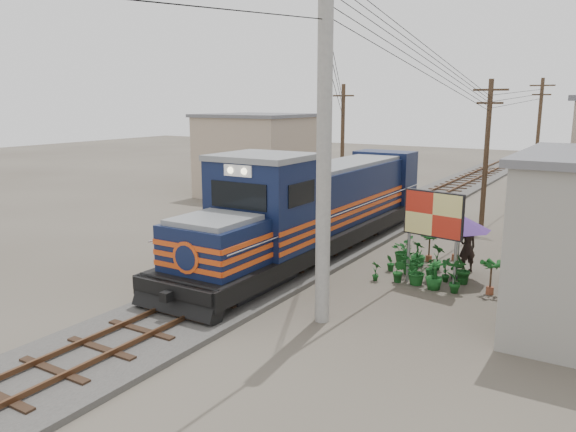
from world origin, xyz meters
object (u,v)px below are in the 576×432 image
Objects in this scene: locomotive at (317,209)px; market_umbrella at (460,223)px; billboard at (433,217)px; vendor at (467,248)px.

locomotive is 5.71m from market_umbrella.
locomotive is at bearing 172.98° from billboard.
billboard is at bearing -113.26° from market_umbrella.
billboard is 2.81m from vendor.
vendor is at bearing 86.87° from billboard.
locomotive is 5.84m from vendor.
vendor is at bearing 6.55° from locomotive.
locomotive is 5.27× the size of billboard.
vendor is (5.73, 0.66, -0.92)m from locomotive.
market_umbrella is at bearing 77.74° from billboard.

